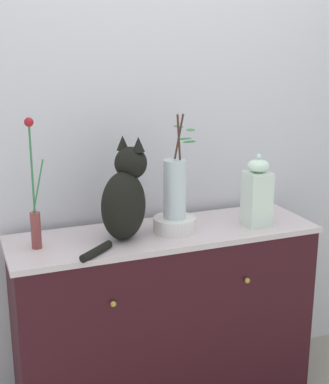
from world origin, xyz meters
The scene contains 7 objects.
wall_back centered at (0.00, 0.28, 1.30)m, with size 4.40×0.08×2.60m, color silver.
sideboard centered at (0.00, 0.00, 0.44)m, with size 1.37×0.44×0.88m.
cat_sitting centered at (-0.19, -0.02, 1.06)m, with size 0.38×0.34×0.43m.
vase_slim_green centered at (-0.55, 0.00, 1.04)m, with size 0.07×0.04×0.53m.
bowl_porcelain centered at (0.04, -0.01, 0.91)m, with size 0.19×0.19×0.06m, color white.
vase_glass_clear centered at (0.04, -0.01, 1.08)m, with size 0.14×0.20×0.46m.
jar_lidded_porcelain centered at (0.42, -0.07, 1.03)m, with size 0.11×0.11×0.33m.
Camera 1 is at (-0.82, -2.11, 1.68)m, focal length 50.89 mm.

